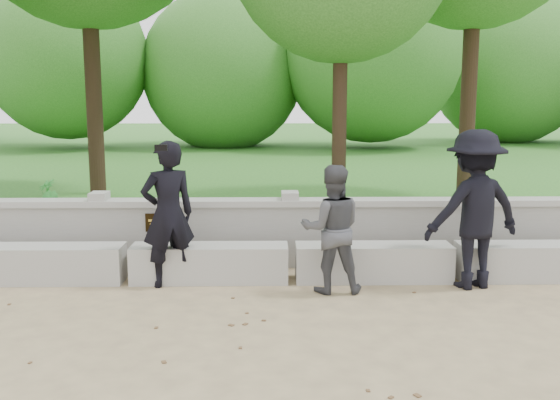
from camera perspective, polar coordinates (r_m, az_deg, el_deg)
The scene contains 10 objects.
ground at distance 6.17m, azimuth -17.59°, elevation -12.18°, with size 80.00×80.00×0.00m, color tan.
lawn at distance 19.68m, azimuth -6.06°, elevation 3.11°, with size 40.00×22.00×0.25m, color #255C21.
concrete_bench at distance 7.85m, azimuth -13.75°, elevation -5.66°, with size 11.90×0.45×0.45m.
parapet_wall at distance 8.46m, azimuth -12.78°, elevation -2.89°, with size 12.50×0.35×0.90m.
man_main at distance 7.45m, azimuth -10.20°, elevation -1.27°, with size 0.75×0.70×1.73m.
visitor_left at distance 7.15m, azimuth 4.77°, elevation -2.66°, with size 0.72×0.57×1.47m.
visitor_mid at distance 7.61m, azimuth 17.31°, elevation -0.83°, with size 1.35×0.99×1.86m.
shrub_b at distance 9.73m, azimuth -20.39°, elevation -1.07°, with size 0.34×0.28×0.63m, color #2E8730.
shrub_c at distance 9.45m, azimuth 17.75°, elevation -1.13°, with size 0.59×0.51×0.66m, color #2E8730.
shrub_d at distance 11.61m, azimuth -20.50°, elevation 0.36°, with size 0.32×0.28×0.57m, color #2E8730.
Camera 1 is at (1.72, -5.49, 2.20)m, focal length 40.00 mm.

